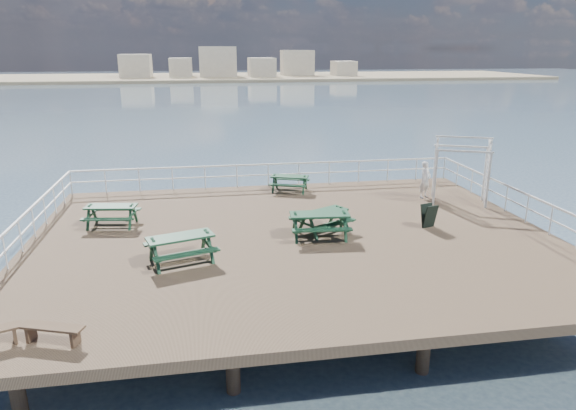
# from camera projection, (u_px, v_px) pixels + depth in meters

# --- Properties ---
(ground) EXTENTS (18.00, 14.00, 0.30)m
(ground) POSITION_uv_depth(u_px,v_px,m) (294.00, 240.00, 17.92)
(ground) COLOR brown
(ground) RESTS_ON ground
(sea_backdrop) EXTENTS (300.00, 300.00, 9.20)m
(sea_backdrop) POSITION_uv_depth(u_px,v_px,m) (255.00, 73.00, 146.45)
(sea_backdrop) COLOR #3D5166
(sea_backdrop) RESTS_ON ground
(railing) EXTENTS (17.77, 13.76, 1.10)m
(railing) POSITION_uv_depth(u_px,v_px,m) (280.00, 192.00, 20.03)
(railing) COLOR silver
(railing) RESTS_ON ground
(picnic_table_a) EXTENTS (2.00, 1.71, 0.88)m
(picnic_table_a) POSITION_uv_depth(u_px,v_px,m) (111.00, 211.00, 18.72)
(picnic_table_a) COLOR #12321C
(picnic_table_a) RESTS_ON ground
(picnic_table_b) EXTENTS (2.03, 1.84, 0.81)m
(picnic_table_b) POSITION_uv_depth(u_px,v_px,m) (290.00, 180.00, 23.32)
(picnic_table_b) COLOR #12321C
(picnic_table_b) RESTS_ON ground
(picnic_table_c) EXTENTS (2.26, 2.12, 0.87)m
(picnic_table_c) POSITION_uv_depth(u_px,v_px,m) (324.00, 217.00, 18.11)
(picnic_table_c) COLOR #12321C
(picnic_table_c) RESTS_ON ground
(picnic_table_d) EXTENTS (2.35, 2.10, 0.96)m
(picnic_table_d) POSITION_uv_depth(u_px,v_px,m) (181.00, 243.00, 15.51)
(picnic_table_d) COLOR #12321C
(picnic_table_d) RESTS_ON ground
(picnic_table_e) EXTENTS (2.14, 1.79, 0.98)m
(picnic_table_e) POSITION_uv_depth(u_px,v_px,m) (319.00, 220.00, 17.56)
(picnic_table_e) COLOR #12321C
(picnic_table_e) RESTS_ON ground
(flat_bench_far) EXTENTS (1.47, 0.81, 0.41)m
(flat_bench_far) POSITION_uv_depth(u_px,v_px,m) (52.00, 330.00, 11.30)
(flat_bench_far) COLOR brown
(flat_bench_far) RESTS_ON ground
(trellis_arbor) EXTENTS (2.55, 1.99, 2.81)m
(trellis_arbor) POSITION_uv_depth(u_px,v_px,m) (461.00, 174.00, 21.41)
(trellis_arbor) COLOR silver
(trellis_arbor) RESTS_ON ground
(sandwich_board) EXTENTS (0.63, 0.54, 0.88)m
(sandwich_board) POSITION_uv_depth(u_px,v_px,m) (429.00, 216.00, 18.60)
(sandwich_board) COLOR black
(sandwich_board) RESTS_ON ground
(person) EXTENTS (0.70, 0.62, 1.60)m
(person) POSITION_uv_depth(u_px,v_px,m) (425.00, 180.00, 22.22)
(person) COLOR white
(person) RESTS_ON ground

